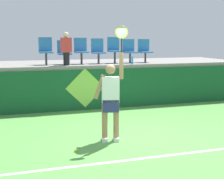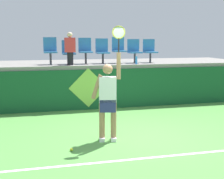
{
  "view_description": "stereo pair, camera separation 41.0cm",
  "coord_description": "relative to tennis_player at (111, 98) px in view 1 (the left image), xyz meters",
  "views": [
    {
      "loc": [
        -2.61,
        -6.36,
        2.28
      ],
      "look_at": [
        -0.37,
        1.15,
        0.98
      ],
      "focal_mm": 49.28,
      "sensor_mm": 36.0,
      "label": 1
    },
    {
      "loc": [
        -2.21,
        -6.46,
        2.28
      ],
      "look_at": [
        -0.37,
        1.15,
        0.98
      ],
      "focal_mm": 49.28,
      "sensor_mm": 36.0,
      "label": 2
    }
  ],
  "objects": [
    {
      "name": "wall_signage_mount",
      "position": [
        0.07,
        3.13,
        -0.98
      ],
      "size": [
        1.27,
        0.01,
        1.35
      ],
      "color": "#144C28",
      "rests_on": "ground_plane"
    },
    {
      "name": "stadium_chair_4",
      "position": [
        1.31,
        4.03,
        0.95
      ],
      "size": [
        0.44,
        0.42,
        0.91
      ],
      "color": "#38383D",
      "rests_on": "spectator_platform"
    },
    {
      "name": "spectator_0",
      "position": [
        -0.45,
        3.55,
        0.99
      ],
      "size": [
        0.34,
        0.2,
        1.06
      ],
      "color": "black",
      "rests_on": "spectator_platform"
    },
    {
      "name": "stadium_chair_3",
      "position": [
        0.72,
        4.03,
        0.91
      ],
      "size": [
        0.44,
        0.42,
        0.86
      ],
      "color": "#38383D",
      "rests_on": "spectator_platform"
    },
    {
      "name": "court_back_wall",
      "position": [
        0.72,
        3.24,
        -0.33
      ],
      "size": [
        10.86,
        0.2,
        1.31
      ],
      "primitive_type": "cube",
      "color": "#144C28",
      "rests_on": "ground_plane"
    },
    {
      "name": "court_baseline_stripe",
      "position": [
        0.72,
        -1.2,
        -0.98
      ],
      "size": [
        9.77,
        0.08,
        0.01
      ],
      "primitive_type": "cube",
      "color": "white",
      "rests_on": "ground_plane"
    },
    {
      "name": "stadium_chair_0",
      "position": [
        -1.06,
        4.03,
        0.94
      ],
      "size": [
        0.44,
        0.42,
        0.9
      ],
      "color": "#38383D",
      "rests_on": "spectator_platform"
    },
    {
      "name": "ground_plane",
      "position": [
        0.72,
        -0.05,
        -0.98
      ],
      "size": [
        40.0,
        40.0,
        0.0
      ],
      "primitive_type": "plane",
      "color": "#519342"
    },
    {
      "name": "water_bottle",
      "position": [
        1.76,
        3.39,
        0.57
      ],
      "size": [
        0.07,
        0.07,
        0.26
      ],
      "primitive_type": "cylinder",
      "color": "#338CE5",
      "rests_on": "spectator_platform"
    },
    {
      "name": "stadium_chair_2",
      "position": [
        0.13,
        4.03,
        0.93
      ],
      "size": [
        0.44,
        0.42,
        0.88
      ],
      "color": "#38383D",
      "rests_on": "spectator_platform"
    },
    {
      "name": "stadium_chair_6",
      "position": [
        2.47,
        4.03,
        0.9
      ],
      "size": [
        0.44,
        0.42,
        0.84
      ],
      "color": "#38383D",
      "rests_on": "spectator_platform"
    },
    {
      "name": "spectator_platform",
      "position": [
        0.72,
        4.67,
        0.38
      ],
      "size": [
        10.86,
        2.96,
        0.12
      ],
      "primitive_type": "cube",
      "color": "gray",
      "rests_on": "court_back_wall"
    },
    {
      "name": "tennis_player",
      "position": [
        0.0,
        0.0,
        0.0
      ],
      "size": [
        0.74,
        0.33,
        2.55
      ],
      "color": "white",
      "rests_on": "ground_plane"
    },
    {
      "name": "stadium_chair_5",
      "position": [
        1.88,
        4.03,
        0.9
      ],
      "size": [
        0.44,
        0.42,
        0.84
      ],
      "color": "#38383D",
      "rests_on": "spectator_platform"
    },
    {
      "name": "tennis_ball",
      "position": [
        -0.88,
        -0.47,
        -0.95
      ],
      "size": [
        0.07,
        0.07,
        0.07
      ],
      "primitive_type": "sphere",
      "color": "#D1E533",
      "rests_on": "ground_plane"
    },
    {
      "name": "stadium_chair_1",
      "position": [
        -0.45,
        4.03,
        0.87
      ],
      "size": [
        0.44,
        0.42,
        0.8
      ],
      "color": "#38383D",
      "rests_on": "spectator_platform"
    }
  ]
}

